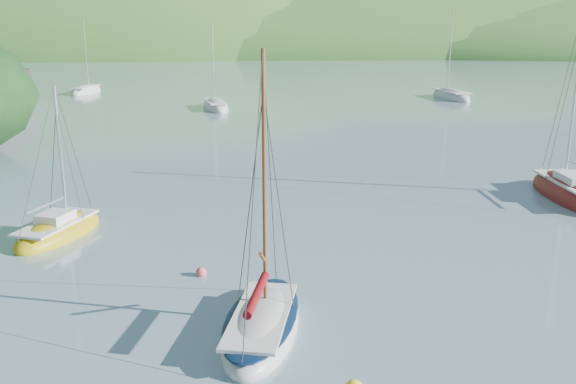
{
  "coord_description": "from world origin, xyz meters",
  "views": [
    {
      "loc": [
        -0.99,
        -16.94,
        8.92
      ],
      "look_at": [
        -0.57,
        8.0,
        2.02
      ],
      "focal_mm": 40.0,
      "sensor_mm": 36.0,
      "label": 1
    }
  ],
  "objects_px": {
    "daysailer_white": "(262,326)",
    "distant_sloop_c": "(86,92)",
    "sloop_red": "(572,195)",
    "distant_sloop_b": "(451,97)",
    "sailboat_yellow": "(59,232)",
    "distant_sloop_a": "(216,107)"
  },
  "relations": [
    {
      "from": "daysailer_white",
      "to": "distant_sloop_b",
      "type": "height_order",
      "value": "distant_sloop_b"
    },
    {
      "from": "daysailer_white",
      "to": "sailboat_yellow",
      "type": "height_order",
      "value": "daysailer_white"
    },
    {
      "from": "sloop_red",
      "to": "distant_sloop_b",
      "type": "xyz_separation_m",
      "value": [
        4.46,
        40.06,
        -0.03
      ]
    },
    {
      "from": "daysailer_white",
      "to": "distant_sloop_c",
      "type": "distance_m",
      "value": 63.87
    },
    {
      "from": "daysailer_white",
      "to": "sloop_red",
      "type": "relative_size",
      "value": 0.81
    },
    {
      "from": "sloop_red",
      "to": "distant_sloop_c",
      "type": "bearing_deg",
      "value": 126.78
    },
    {
      "from": "daysailer_white",
      "to": "sloop_red",
      "type": "distance_m",
      "value": 20.62
    },
    {
      "from": "distant_sloop_b",
      "to": "distant_sloop_c",
      "type": "bearing_deg",
      "value": 160.29
    },
    {
      "from": "sailboat_yellow",
      "to": "distant_sloop_b",
      "type": "height_order",
      "value": "distant_sloop_b"
    },
    {
      "from": "daysailer_white",
      "to": "sailboat_yellow",
      "type": "bearing_deg",
      "value": 144.19
    },
    {
      "from": "sailboat_yellow",
      "to": "distant_sloop_b",
      "type": "distance_m",
      "value": 53.47
    },
    {
      "from": "distant_sloop_a",
      "to": "distant_sloop_c",
      "type": "xyz_separation_m",
      "value": [
        -16.61,
        13.67,
        -0.0
      ]
    },
    {
      "from": "sloop_red",
      "to": "distant_sloop_b",
      "type": "bearing_deg",
      "value": 81.28
    },
    {
      "from": "distant_sloop_a",
      "to": "distant_sloop_c",
      "type": "bearing_deg",
      "value": 126.16
    },
    {
      "from": "sloop_red",
      "to": "distant_sloop_a",
      "type": "height_order",
      "value": "sloop_red"
    },
    {
      "from": "sailboat_yellow",
      "to": "distant_sloop_a",
      "type": "relative_size",
      "value": 0.73
    },
    {
      "from": "distant_sloop_a",
      "to": "sloop_red",
      "type": "bearing_deg",
      "value": -71.57
    },
    {
      "from": "daysailer_white",
      "to": "distant_sloop_c",
      "type": "relative_size",
      "value": 0.95
    },
    {
      "from": "distant_sloop_c",
      "to": "distant_sloop_b",
      "type": "bearing_deg",
      "value": 1.31
    },
    {
      "from": "daysailer_white",
      "to": "sloop_red",
      "type": "xyz_separation_m",
      "value": [
        15.29,
        13.83,
        0.0
      ]
    },
    {
      "from": "distant_sloop_a",
      "to": "distant_sloop_c",
      "type": "height_order",
      "value": "distant_sloop_a"
    },
    {
      "from": "sloop_red",
      "to": "distant_sloop_b",
      "type": "height_order",
      "value": "sloop_red"
    }
  ]
}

